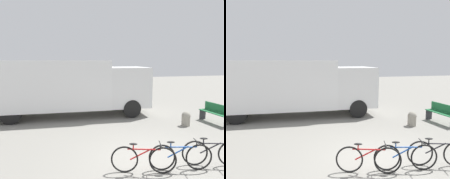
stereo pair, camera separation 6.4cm
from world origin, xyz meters
TOP-DOWN VIEW (x-y plane):
  - ground_plane at (0.00, 0.00)m, footprint 60.00×60.00m
  - delivery_truck at (-2.12, 6.06)m, footprint 8.46×2.91m
  - park_bench at (4.48, 2.81)m, footprint 0.50×1.66m
  - bicycle_near at (-0.59, -0.59)m, footprint 1.65×0.62m
  - bicycle_middle at (0.43, -0.70)m, footprint 1.68×0.53m
  - bicycle_far at (1.44, -0.71)m, footprint 1.65×0.61m
  - bollard_near_bench at (2.91, 2.81)m, footprint 0.39×0.39m

SIDE VIEW (x-z plane):
  - ground_plane at x=0.00m, z-range 0.00..0.00m
  - bollard_near_bench at x=2.91m, z-range 0.01..0.67m
  - bicycle_near at x=-0.59m, z-range -0.02..0.79m
  - bicycle_middle at x=0.43m, z-range -0.02..0.79m
  - bicycle_far at x=1.44m, z-range -0.02..0.79m
  - park_bench at x=4.48m, z-range 0.05..0.96m
  - delivery_truck at x=-2.12m, z-range 0.17..3.09m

